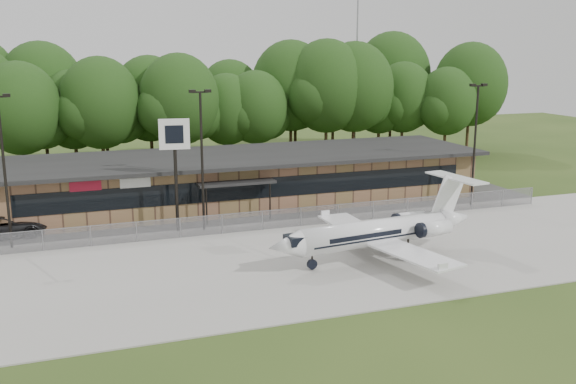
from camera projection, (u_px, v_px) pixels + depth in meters
name	position (u px, v px, depth m)	size (l,w,h in m)	color
ground	(366.00, 305.00, 33.38)	(160.00, 160.00, 0.00)	#2D4418
apron	(310.00, 258.00, 40.73)	(64.00, 18.00, 0.08)	#9E9B93
parking_lot	(258.00, 215.00, 51.31)	(50.00, 9.00, 0.06)	#383835
terminal	(242.00, 178.00, 54.92)	(41.00, 11.65, 4.30)	brown
fence	(275.00, 219.00, 47.00)	(46.00, 0.04, 1.52)	gray
treeline	(198.00, 100.00, 70.36)	(72.00, 12.00, 15.00)	#163210
radio_mast	(357.00, 53.00, 81.95)	(0.20, 0.20, 25.00)	gray
light_pole_left	(3.00, 160.00, 41.39)	(1.55, 0.30, 10.23)	black
light_pole_mid	(202.00, 150.00, 45.62)	(1.55, 0.30, 10.23)	black
light_pole_right	(475.00, 135.00, 53.10)	(1.55, 0.30, 10.23)	black
business_jet	(380.00, 233.00, 40.09)	(14.69, 13.13, 4.94)	white
suv	(1.00, 226.00, 44.87)	(2.81, 6.10, 1.69)	#29292B
pole_sign	(175.00, 146.00, 45.21)	(2.17, 0.53, 8.22)	black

